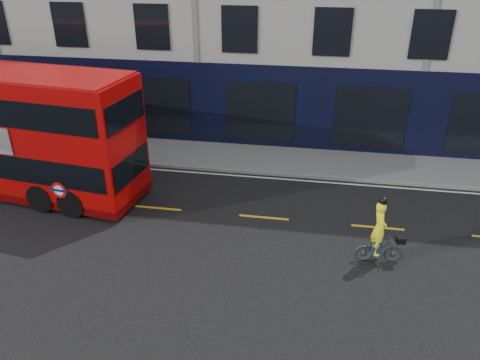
# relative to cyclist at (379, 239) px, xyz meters

# --- Properties ---
(ground) EXTENTS (120.00, 120.00, 0.00)m
(ground) POSITION_rel_cyclist_xyz_m (-7.76, 0.49, -0.80)
(ground) COLOR black
(ground) RESTS_ON ground
(pavement) EXTENTS (60.00, 3.00, 0.12)m
(pavement) POSITION_rel_cyclist_xyz_m (-7.76, 6.99, -0.74)
(pavement) COLOR gray
(pavement) RESTS_ON ground
(kerb) EXTENTS (60.00, 0.12, 0.13)m
(kerb) POSITION_rel_cyclist_xyz_m (-7.76, 5.49, -0.74)
(kerb) COLOR gray
(kerb) RESTS_ON ground
(road_edge_line) EXTENTS (58.00, 0.10, 0.01)m
(road_edge_line) POSITION_rel_cyclist_xyz_m (-7.76, 5.19, -0.80)
(road_edge_line) COLOR silver
(road_edge_line) RESTS_ON ground
(lane_dashes) EXTENTS (58.00, 0.12, 0.01)m
(lane_dashes) POSITION_rel_cyclist_xyz_m (-7.76, 1.99, -0.80)
(lane_dashes) COLOR gold
(lane_dashes) RESTS_ON ground
(cyclist) EXTENTS (1.50, 0.68, 2.27)m
(cyclist) POSITION_rel_cyclist_xyz_m (0.00, 0.00, 0.00)
(cyclist) COLOR #434548
(cyclist) RESTS_ON ground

